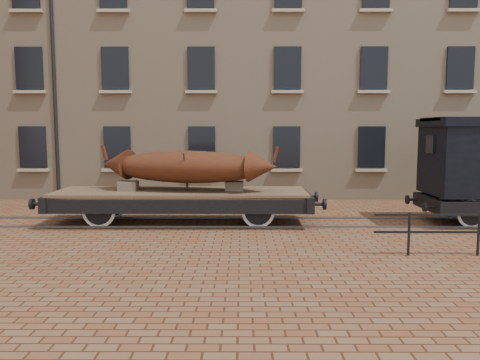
{
  "coord_description": "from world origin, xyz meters",
  "views": [
    {
      "loc": [
        -0.84,
        -14.36,
        2.86
      ],
      "look_at": [
        -0.9,
        0.5,
        1.3
      ],
      "focal_mm": 35.0,
      "sensor_mm": 36.0,
      "label": 1
    }
  ],
  "objects": [
    {
      "name": "rail_track",
      "position": [
        0.0,
        0.0,
        0.03
      ],
      "size": [
        30.0,
        1.52,
        0.06
      ],
      "color": "#59595E",
      "rests_on": "ground"
    },
    {
      "name": "iron_boat",
      "position": [
        -2.54,
        -0.0,
        1.77
      ],
      "size": [
        5.66,
        2.47,
        1.4
      ],
      "color": "#4F240E",
      "rests_on": "flatcar_wagon"
    },
    {
      "name": "warehouse_cream",
      "position": [
        3.0,
        9.99,
        7.0
      ],
      "size": [
        40.0,
        10.19,
        14.0
      ],
      "color": "#CBB08B",
      "rests_on": "ground"
    },
    {
      "name": "flatcar_wagon",
      "position": [
        -2.72,
        -0.0,
        0.82
      ],
      "size": [
        8.71,
        2.36,
        1.31
      ],
      "color": "brown",
      "rests_on": "ground"
    },
    {
      "name": "ground",
      "position": [
        0.0,
        0.0,
        0.0
      ],
      "size": [
        90.0,
        90.0,
        0.0
      ],
      "primitive_type": "plane",
      "color": "brown"
    }
  ]
}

